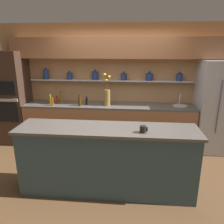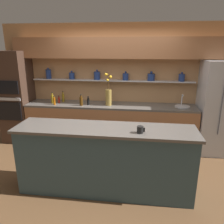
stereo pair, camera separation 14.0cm
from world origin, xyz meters
name	(u,v)px [view 1 (the left image)]	position (x,y,z in m)	size (l,w,h in m)	color
ground_plane	(110,175)	(0.00, 0.00, 0.00)	(12.00, 12.00, 0.00)	brown
back_wall_unit	(117,74)	(0.00, 1.53, 1.55)	(5.20, 0.44, 2.60)	tan
back_counter_unit	(109,125)	(-0.15, 1.24, 0.46)	(3.62, 0.62, 0.92)	#99603D
island_counter	(107,160)	(0.00, -0.40, 0.51)	(2.59, 0.61, 1.02)	#334C56
refrigerator	(220,107)	(2.14, 1.20, 0.93)	(0.92, 0.73, 1.87)	#B7B7BC
oven_tower	(13,98)	(-2.29, 1.24, 1.02)	(0.62, 0.64, 2.03)	#3D281E
flower_vase	(107,95)	(-0.18, 1.18, 1.13)	(0.16, 0.13, 0.68)	olive
sink_fixture	(180,105)	(1.35, 1.25, 0.94)	(0.30, 0.30, 0.25)	#B7B7BC
bottle_spirit_0	(80,101)	(-0.75, 1.08, 1.02)	(0.07, 0.07, 0.24)	#4C2D0C
bottle_sauce_1	(57,100)	(-1.29, 1.23, 0.99)	(0.05, 0.05, 0.17)	maroon
bottle_oil_2	(61,98)	(-1.24, 1.36, 1.02)	(0.06, 0.06, 0.24)	olive
bottle_oil_3	(50,99)	(-1.42, 1.18, 1.02)	(0.06, 0.06, 0.25)	olive
bottle_sauce_4	(52,101)	(-1.33, 1.07, 1.00)	(0.05, 0.05, 0.20)	#9E4C0A
bottle_sauce_5	(87,101)	(-0.61, 1.16, 1.00)	(0.05, 0.05, 0.19)	black
coffee_mug	(143,129)	(0.50, -0.53, 1.07)	(0.11, 0.09, 0.09)	black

